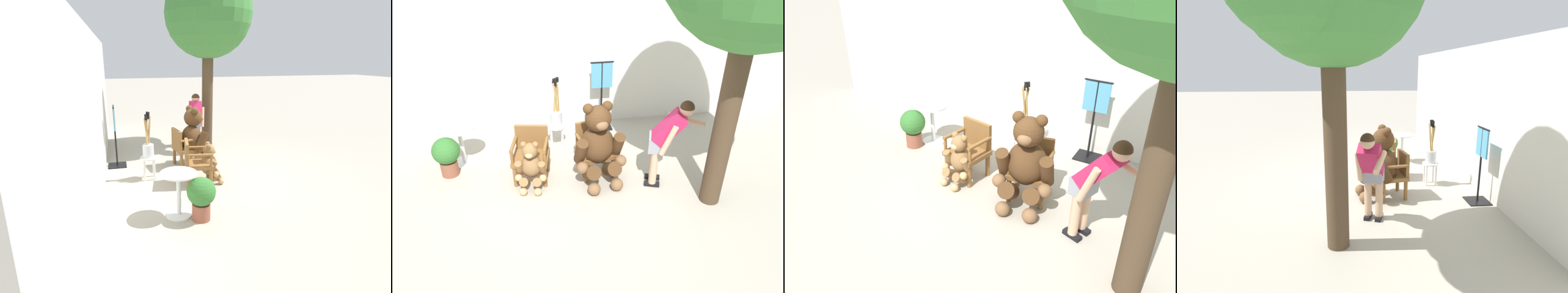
% 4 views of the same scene
% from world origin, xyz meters
% --- Properties ---
extents(ground_plane, '(60.00, 60.00, 0.00)m').
position_xyz_m(ground_plane, '(0.00, 0.00, 0.00)').
color(ground_plane, '#A8A091').
extents(back_wall, '(10.00, 0.16, 2.80)m').
position_xyz_m(back_wall, '(0.00, 2.40, 1.40)').
color(back_wall, silver).
rests_on(back_wall, ground).
extents(wooden_chair_left, '(0.64, 0.61, 0.86)m').
position_xyz_m(wooden_chair_left, '(-0.51, 0.61, 0.46)').
color(wooden_chair_left, brown).
rests_on(wooden_chair_left, ground).
extents(wooden_chair_right, '(0.63, 0.60, 0.86)m').
position_xyz_m(wooden_chair_right, '(0.51, 0.61, 0.46)').
color(wooden_chair_right, brown).
rests_on(wooden_chair_right, ground).
extents(teddy_bear_large, '(0.83, 0.82, 1.35)m').
position_xyz_m(teddy_bear_large, '(0.53, 0.36, 0.66)').
color(teddy_bear_large, '#4C3019').
rests_on(teddy_bear_large, ground).
extents(teddy_bear_small, '(0.50, 0.50, 0.81)m').
position_xyz_m(teddy_bear_small, '(-0.53, 0.33, 0.40)').
color(teddy_bear_small, olive).
rests_on(teddy_bear_small, ground).
extents(person_visitor, '(0.89, 0.49, 1.47)m').
position_xyz_m(person_visitor, '(1.52, 0.10, 0.89)').
color(person_visitor, black).
rests_on(person_visitor, ground).
extents(white_stool, '(0.34, 0.34, 0.46)m').
position_xyz_m(white_stool, '(-0.04, 1.46, 0.36)').
color(white_stool, white).
rests_on(white_stool, ground).
extents(brush_bucket, '(0.22, 0.22, 0.91)m').
position_xyz_m(brush_bucket, '(-0.03, 1.46, 0.68)').
color(brush_bucket, silver).
rests_on(brush_bucket, white_stool).
extents(round_side_table, '(0.56, 0.56, 0.72)m').
position_xyz_m(round_side_table, '(-1.67, 1.18, 0.45)').
color(round_side_table, silver).
rests_on(round_side_table, ground).
extents(patio_tree, '(2.35, 2.24, 4.56)m').
position_xyz_m(patio_tree, '(2.21, -0.46, 3.37)').
color(patio_tree, '#473523').
rests_on(patio_tree, ground).
extents(potted_plant, '(0.44, 0.44, 0.68)m').
position_xyz_m(potted_plant, '(-1.86, 0.87, 0.40)').
color(potted_plant, brown).
rests_on(potted_plant, ground).
extents(clothing_display_stand, '(0.44, 0.40, 1.36)m').
position_xyz_m(clothing_display_stand, '(0.90, 2.08, 0.72)').
color(clothing_display_stand, black).
rests_on(clothing_display_stand, ground).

